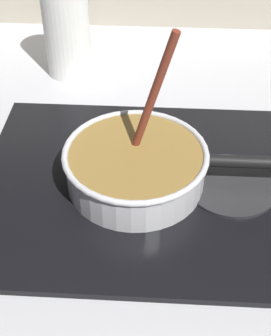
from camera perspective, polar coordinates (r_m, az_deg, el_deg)
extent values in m
cube|color=#B7B7BC|center=(0.81, -0.12, -8.99)|extent=(2.40, 1.60, 0.04)
cube|color=black|center=(0.88, 0.00, -1.94)|extent=(0.56, 0.48, 0.01)
torus|color=#592D0C|center=(0.87, 0.00, -1.46)|extent=(0.18, 0.18, 0.01)
cylinder|color=#262628|center=(0.88, 11.13, -1.91)|extent=(0.16, 0.16, 0.01)
cylinder|color=silver|center=(0.85, 0.00, 0.00)|extent=(0.24, 0.24, 0.07)
cylinder|color=olive|center=(0.85, 0.00, 0.20)|extent=(0.23, 0.23, 0.06)
torus|color=silver|center=(0.83, 0.00, 1.74)|extent=(0.25, 0.25, 0.01)
cylinder|color=black|center=(0.85, 13.36, 0.68)|extent=(0.15, 0.02, 0.02)
cylinder|color=beige|center=(0.89, 1.39, 4.31)|extent=(0.03, 0.03, 0.01)
cylinder|color=#EDD88C|center=(0.80, 1.29, -1.07)|extent=(0.03, 0.03, 0.01)
cylinder|color=#E5CC7A|center=(0.78, -3.33, -2.24)|extent=(0.03, 0.03, 0.01)
cylinder|color=#E5CC7A|center=(0.86, -2.78, 2.33)|extent=(0.04, 0.04, 0.01)
cylinder|color=#EDD88C|center=(0.84, 0.05, 1.22)|extent=(0.04, 0.04, 0.01)
cylinder|color=#EDD88C|center=(0.91, -0.54, 4.98)|extent=(0.03, 0.03, 0.01)
cylinder|color=maroon|center=(0.79, 2.03, 8.31)|extent=(0.08, 0.02, 0.23)
cube|color=brown|center=(0.86, -0.27, 2.07)|extent=(0.05, 0.03, 0.01)
cylinder|color=white|center=(1.17, -8.09, 15.99)|extent=(0.11, 0.11, 0.23)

